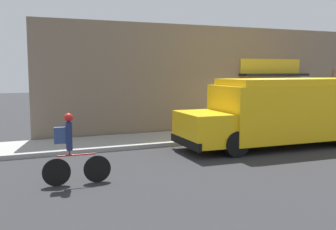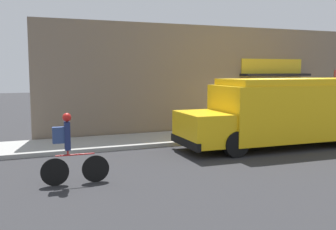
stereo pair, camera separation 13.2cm
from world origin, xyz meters
name	(u,v)px [view 1 (the left image)]	position (x,y,z in m)	size (l,w,h in m)	color
ground_plane	(273,138)	(0.00, 0.00, 0.00)	(70.00, 70.00, 0.00)	#2B2B2D
sidewalk	(255,132)	(0.00, 1.17, 0.07)	(28.00, 2.33, 0.14)	#999993
storefront	(238,79)	(0.04, 2.49, 2.19)	(16.96, 0.80, 4.36)	#756656
school_bus	(285,111)	(-0.62, -1.37, 1.19)	(6.88, 2.73, 2.27)	yellow
cyclist	(71,150)	(-8.01, -3.15, 0.79)	(1.52, 0.21, 1.62)	black
stop_sign_post	(332,88)	(3.29, 0.45, 1.79)	(0.45, 0.45, 2.48)	slate
trash_bin	(207,124)	(-2.25, 1.08, 0.54)	(0.65, 0.65, 0.80)	slate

